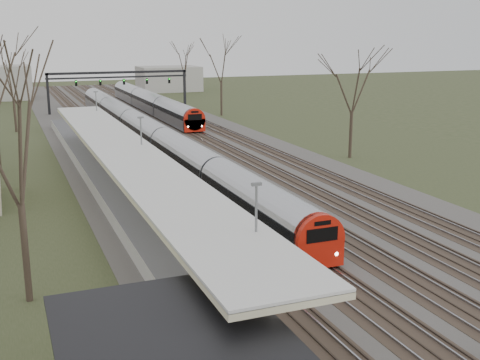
% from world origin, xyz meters
% --- Properties ---
extents(track_bed, '(24.00, 160.00, 0.22)m').
position_xyz_m(track_bed, '(0.26, 55.00, 0.06)').
color(track_bed, '#474442').
rests_on(track_bed, ground).
extents(platform, '(3.50, 69.00, 1.00)m').
position_xyz_m(platform, '(-9.05, 37.50, 0.50)').
color(platform, '#9E9B93').
rests_on(platform, ground).
extents(canopy, '(4.10, 50.00, 3.11)m').
position_xyz_m(canopy, '(-9.05, 32.99, 3.93)').
color(canopy, slate).
rests_on(canopy, platform).
extents(signal_gantry, '(21.00, 0.59, 6.08)m').
position_xyz_m(signal_gantry, '(0.29, 84.99, 4.91)').
color(signal_gantry, black).
rests_on(signal_gantry, ground).
extents(tree_west_near, '(5.00, 5.00, 10.30)m').
position_xyz_m(tree_west_near, '(-16.00, 20.00, 7.29)').
color(tree_west_near, '#2D231C').
rests_on(tree_west_near, ground).
extents(tree_east_far, '(5.00, 5.00, 10.30)m').
position_xyz_m(tree_east_far, '(14.00, 42.00, 7.29)').
color(tree_east_far, '#2D231C').
rests_on(tree_east_far, ground).
extents(train_near, '(2.62, 75.21, 3.05)m').
position_xyz_m(train_near, '(-2.50, 55.38, 1.48)').
color(train_near, '#ACAFB7').
rests_on(train_near, ground).
extents(train_far, '(2.62, 45.21, 3.05)m').
position_xyz_m(train_far, '(4.50, 83.09, 1.48)').
color(train_far, '#ACAFB7').
rests_on(train_far, ground).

